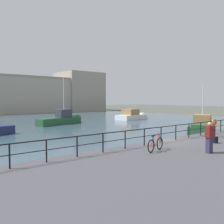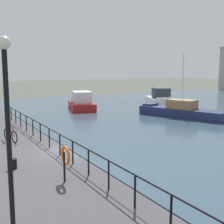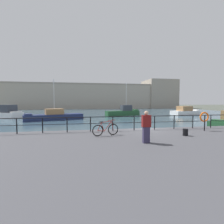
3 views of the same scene
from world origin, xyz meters
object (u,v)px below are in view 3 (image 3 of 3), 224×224
at_px(moored_small_launch, 124,112).
at_px(harbor_building, 108,97).
at_px(parked_bicycle, 106,129).
at_px(standing_person, 146,127).
at_px(life_ring_stand, 204,118).
at_px(moored_cabin_cruiser, 54,116).
at_px(moored_white_yacht, 6,113).
at_px(moored_green_narrowboat, 185,111).
at_px(mooring_bollard, 185,132).

bearing_deg(moored_small_launch, harbor_building, 71.42).
relative_size(parked_bicycle, standing_person, 1.03).
height_order(harbor_building, parked_bicycle, harbor_building).
relative_size(harbor_building, moored_small_launch, 9.09).
bearing_deg(standing_person, harbor_building, -4.45).
bearing_deg(life_ring_stand, moored_cabin_cruiser, 126.38).
relative_size(harbor_building, parked_bicycle, 43.03).
bearing_deg(life_ring_stand, parked_bicycle, -176.00).
bearing_deg(standing_person, life_ring_stand, -62.00).
bearing_deg(moored_white_yacht, moored_small_launch, 29.28).
height_order(moored_small_launch, moored_white_yacht, moored_small_launch).
distance_m(moored_cabin_cruiser, moored_white_yacht, 10.83).
relative_size(moored_white_yacht, parked_bicycle, 3.94).
bearing_deg(life_ring_stand, moored_green_narrowboat, 58.67).
height_order(harbor_building, standing_person, harbor_building).
xyz_separation_m(harbor_building, moored_small_launch, (-2.06, -37.72, -4.49)).
xyz_separation_m(parked_bicycle, mooring_bollard, (5.01, -0.91, -0.17)).
distance_m(moored_small_launch, moored_cabin_cruiser, 15.59).
distance_m(moored_white_yacht, life_ring_stand, 33.63).
xyz_separation_m(moored_small_launch, moored_cabin_cruiser, (-14.10, -6.65, -0.12)).
bearing_deg(moored_small_launch, moored_cabin_cruiser, -170.20).
height_order(moored_small_launch, standing_person, moored_small_launch).
bearing_deg(mooring_bollard, moored_white_yacht, 129.90).
bearing_deg(parked_bicycle, moored_small_launch, 60.73).
height_order(moored_white_yacht, mooring_bollard, moored_white_yacht).
distance_m(mooring_bollard, life_ring_stand, 2.96).
height_order(moored_cabin_cruiser, life_ring_stand, moored_cabin_cruiser).
height_order(harbor_building, mooring_bollard, harbor_building).
bearing_deg(moored_small_launch, mooring_bollard, -110.93).
xyz_separation_m(harbor_building, moored_cabin_cruiser, (-16.16, -44.37, -4.60)).
height_order(moored_green_narrowboat, life_ring_stand, life_ring_stand).
bearing_deg(moored_green_narrowboat, moored_white_yacht, 172.62).
bearing_deg(mooring_bollard, moored_cabin_cruiser, 119.40).
relative_size(parked_bicycle, life_ring_stand, 1.24).
distance_m(harbor_building, moored_green_narrowboat, 40.52).
xyz_separation_m(moored_white_yacht, standing_person, (18.02, -26.59, 1.06)).
relative_size(harbor_building, mooring_bollard, 169.94).
bearing_deg(moored_white_yacht, life_ring_stand, -20.23).
xyz_separation_m(harbor_building, standing_person, (-7.80, -66.07, -3.36)).
xyz_separation_m(moored_white_yacht, moored_green_narrowboat, (39.08, 1.46, -0.11)).
bearing_deg(moored_white_yacht, moored_green_narrowboat, 27.19).
bearing_deg(moored_green_narrowboat, moored_small_launch, 169.38).
bearing_deg(harbor_building, moored_small_launch, -93.12).
height_order(moored_green_narrowboat, standing_person, standing_person).
xyz_separation_m(moored_cabin_cruiser, standing_person, (8.36, -21.70, 1.24)).
xyz_separation_m(moored_green_narrowboat, life_ring_stand, (-15.43, -25.34, 1.28)).
distance_m(harbor_building, parked_bicycle, 64.73).
bearing_deg(mooring_bollard, harbor_building, 85.89).
distance_m(moored_small_launch, moored_white_yacht, 23.83).
bearing_deg(moored_small_launch, moored_white_yacht, 168.77).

